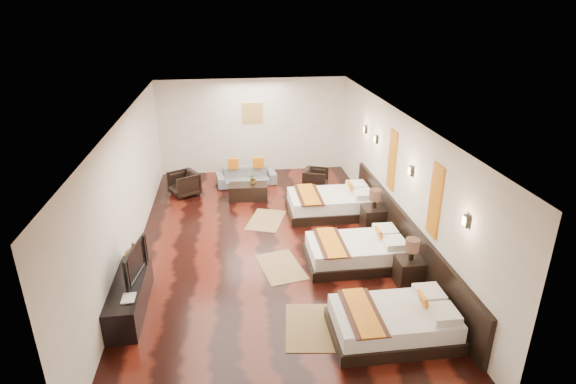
{
  "coord_description": "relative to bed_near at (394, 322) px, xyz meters",
  "views": [
    {
      "loc": [
        -0.71,
        -8.81,
        4.89
      ],
      "look_at": [
        0.47,
        0.25,
        1.1
      ],
      "focal_mm": 29.09,
      "sensor_mm": 36.0,
      "label": 1
    }
  ],
  "objects": [
    {
      "name": "figurine",
      "position": [
        -4.19,
        1.92,
        0.47
      ],
      "size": [
        0.41,
        0.41,
        0.34
      ],
      "primitive_type": "imported",
      "rotation": [
        0.0,
        0.0,
        0.3
      ],
      "color": "brown",
      "rests_on": "tv_console"
    },
    {
      "name": "tv",
      "position": [
        -4.14,
        1.37,
        0.59
      ],
      "size": [
        0.29,
        1.01,
        0.57
      ],
      "primitive_type": "imported",
      "rotation": [
        0.0,
        0.0,
        1.41
      ],
      "color": "black",
      "rests_on": "tv_console"
    },
    {
      "name": "coffee_table",
      "position": [
        -1.98,
        5.74,
        -0.05
      ],
      "size": [
        1.02,
        0.55,
        0.4
      ],
      "primitive_type": "cube",
      "rotation": [
        0.0,
        0.0,
        -0.05
      ],
      "color": "black",
      "rests_on": "floor"
    },
    {
      "name": "sconce_lounge",
      "position": [
        1.01,
        5.47,
        1.6
      ],
      "size": [
        0.07,
        0.12,
        0.18
      ],
      "color": "black",
      "rests_on": "right_wall"
    },
    {
      "name": "floor",
      "position": [
        -1.69,
        3.17,
        -0.25
      ],
      "size": [
        5.5,
        9.5,
        0.01
      ],
      "primitive_type": "cube",
      "color": "black",
      "rests_on": "ground"
    },
    {
      "name": "jute_mat_mid",
      "position": [
        -1.52,
        2.23,
        -0.25
      ],
      "size": [
        0.98,
        1.33,
        0.01
      ],
      "primitive_type": "cube",
      "rotation": [
        0.0,
        0.0,
        0.21
      ],
      "color": "olive",
      "rests_on": "floor"
    },
    {
      "name": "bed_far",
      "position": [
        0.0,
        4.56,
        0.02
      ],
      "size": [
        2.09,
        1.31,
        0.8
      ],
      "color": "black",
      "rests_on": "floor"
    },
    {
      "name": "back_wall",
      "position": [
        -1.69,
        7.92,
        1.15
      ],
      "size": [
        5.5,
        0.01,
        2.8
      ],
      "primitive_type": "cube",
      "color": "silver",
      "rests_on": "floor"
    },
    {
      "name": "headboard_panel",
      "position": [
        1.02,
        2.37,
        0.2
      ],
      "size": [
        0.08,
        6.6,
        0.9
      ],
      "primitive_type": "cube",
      "color": "black",
      "rests_on": "floor"
    },
    {
      "name": "gold_artwork",
      "position": [
        -1.69,
        7.9,
        1.55
      ],
      "size": [
        0.6,
        0.04,
        0.6
      ],
      "primitive_type": "cube",
      "color": "#AD873F",
      "rests_on": "back_wall"
    },
    {
      "name": "sconce_mid",
      "position": [
        1.01,
        2.37,
        1.6
      ],
      "size": [
        0.07,
        0.12,
        0.18
      ],
      "color": "black",
      "rests_on": "right_wall"
    },
    {
      "name": "sconce_near",
      "position": [
        1.01,
        0.17,
        1.6
      ],
      "size": [
        0.07,
        0.12,
        0.18
      ],
      "color": "black",
      "rests_on": "right_wall"
    },
    {
      "name": "ceiling",
      "position": [
        -1.69,
        3.17,
        2.55
      ],
      "size": [
        5.5,
        9.5,
        0.01
      ],
      "primitive_type": "cube",
      "color": "white",
      "rests_on": "floor"
    },
    {
      "name": "bed_near",
      "position": [
        0.0,
        0.0,
        0.0
      ],
      "size": [
        1.93,
        1.21,
        0.74
      ],
      "color": "black",
      "rests_on": "floor"
    },
    {
      "name": "armchair_left",
      "position": [
        -3.67,
        6.22,
        0.07
      ],
      "size": [
        0.95,
        0.94,
        0.64
      ],
      "primitive_type": "imported",
      "rotation": [
        0.0,
        0.0,
        -1.05
      ],
      "color": "black",
      "rests_on": "floor"
    },
    {
      "name": "jute_mat_near",
      "position": [
        -1.28,
        0.36,
        -0.25
      ],
      "size": [
        0.9,
        1.29,
        0.01
      ],
      "primitive_type": "cube",
      "rotation": [
        0.0,
        0.0,
        -0.13
      ],
      "color": "olive",
      "rests_on": "floor"
    },
    {
      "name": "left_wall",
      "position": [
        -4.44,
        3.17,
        1.15
      ],
      "size": [
        0.01,
        9.5,
        2.8
      ],
      "primitive_type": "cube",
      "color": "silver",
      "rests_on": "floor"
    },
    {
      "name": "sofa",
      "position": [
        -1.98,
        6.79,
        -0.01
      ],
      "size": [
        1.73,
        0.84,
        0.49
      ],
      "primitive_type": "imported",
      "rotation": [
        0.0,
        0.0,
        0.12
      ],
      "color": "slate",
      "rests_on": "floor"
    },
    {
      "name": "nightstand_b",
      "position": [
        0.75,
        3.56,
        0.1
      ],
      "size": [
        0.5,
        0.5,
        0.99
      ],
      "color": "black",
      "rests_on": "floor"
    },
    {
      "name": "bed_mid",
      "position": [
        0.0,
        2.2,
        0.0
      ],
      "size": [
        1.95,
        1.23,
        0.74
      ],
      "color": "black",
      "rests_on": "floor"
    },
    {
      "name": "sconce_far",
      "position": [
        1.01,
        4.57,
        1.6
      ],
      "size": [
        0.07,
        0.12,
        0.18
      ],
      "color": "black",
      "rests_on": "right_wall"
    },
    {
      "name": "armchair_right",
      "position": [
        -0.09,
        6.18,
        0.04
      ],
      "size": [
        0.82,
        0.81,
        0.58
      ],
      "primitive_type": "imported",
      "rotation": [
        0.0,
        0.0,
        1.2
      ],
      "color": "black",
      "rests_on": "floor"
    },
    {
      "name": "tv_console",
      "position": [
        -4.19,
        1.21,
        0.02
      ],
      "size": [
        0.5,
        1.8,
        0.55
      ],
      "primitive_type": "cube",
      "color": "black",
      "rests_on": "floor"
    },
    {
      "name": "nightstand_a",
      "position": [
        0.75,
        1.34,
        0.08
      ],
      "size": [
        0.47,
        0.47,
        0.94
      ],
      "color": "black",
      "rests_on": "floor"
    },
    {
      "name": "jute_mat_far",
      "position": [
        -1.63,
        4.37,
        -0.25
      ],
      "size": [
        1.1,
        1.38,
        0.01
      ],
      "primitive_type": "cube",
      "rotation": [
        0.0,
        0.0,
        -0.33
      ],
      "color": "olive",
      "rests_on": "floor"
    },
    {
      "name": "orange_panel_b",
      "position": [
        1.04,
        3.47,
        1.45
      ],
      "size": [
        0.04,
        0.4,
        1.3
      ],
      "primitive_type": "cube",
      "color": "#D86014",
      "rests_on": "right_wall"
    },
    {
      "name": "right_wall",
      "position": [
        1.06,
        3.17,
        1.15
      ],
      "size": [
        0.01,
        9.5,
        2.8
      ],
      "primitive_type": "cube",
      "color": "silver",
      "rests_on": "floor"
    },
    {
      "name": "orange_panel_a",
      "position": [
        1.04,
        1.27,
        1.45
      ],
      "size": [
        0.04,
        0.4,
        1.3
      ],
      "primitive_type": "cube",
      "color": "#D86014",
      "rests_on": "right_wall"
    },
    {
      "name": "book",
      "position": [
        -4.19,
        0.72,
        0.31
      ],
      "size": [
        0.21,
        0.28,
        0.03
      ],
      "primitive_type": "imported",
      "rotation": [
        0.0,
        0.0,
        0.02
      ],
      "color": "black",
      "rests_on": "tv_console"
    },
    {
      "name": "table_plant",
      "position": [
        -1.83,
        5.8,
        0.28
      ],
      "size": [
        0.25,
        0.21,
        0.27
      ],
      "primitive_type": "imported",
      "rotation": [
        0.0,
        0.0,
        0.02
      ],
      "color": "#306120",
      "rests_on": "coffee_table"
    }
  ]
}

